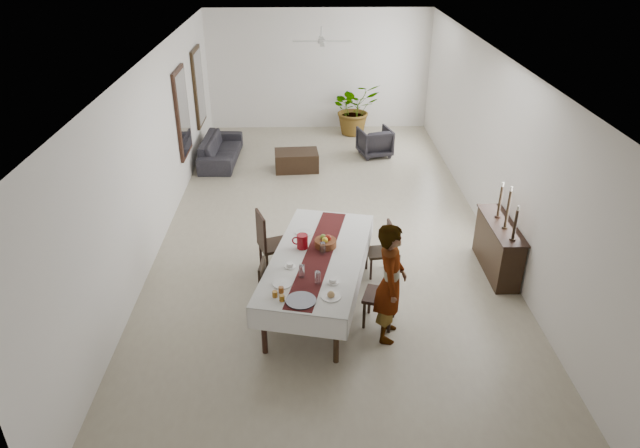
# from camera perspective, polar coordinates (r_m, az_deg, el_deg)

# --- Properties ---
(floor) EXTENTS (6.00, 12.00, 0.00)m
(floor) POSITION_cam_1_polar(r_m,az_deg,el_deg) (10.88, 0.57, -0.36)
(floor) COLOR #B0A68B
(floor) RESTS_ON ground
(ceiling) EXTENTS (6.00, 12.00, 0.02)m
(ceiling) POSITION_cam_1_polar(r_m,az_deg,el_deg) (9.77, 0.66, 16.37)
(ceiling) COLOR white
(ceiling) RESTS_ON wall_back
(wall_back) EXTENTS (6.00, 0.02, 3.20)m
(wall_back) POSITION_cam_1_polar(r_m,az_deg,el_deg) (15.97, -0.15, 15.15)
(wall_back) COLOR white
(wall_back) RESTS_ON floor
(wall_front) EXTENTS (6.00, 0.02, 3.20)m
(wall_front) POSITION_cam_1_polar(r_m,az_deg,el_deg) (5.07, 3.04, -17.08)
(wall_front) COLOR white
(wall_front) RESTS_ON floor
(wall_left) EXTENTS (0.02, 12.00, 3.20)m
(wall_left) POSITION_cam_1_polar(r_m,az_deg,el_deg) (10.55, -16.03, 7.12)
(wall_left) COLOR white
(wall_left) RESTS_ON floor
(wall_right) EXTENTS (0.02, 12.00, 3.20)m
(wall_right) POSITION_cam_1_polar(r_m,az_deg,el_deg) (10.74, 16.96, 7.36)
(wall_right) COLOR white
(wall_right) RESTS_ON floor
(dining_table_top) EXTENTS (1.66, 2.84, 0.06)m
(dining_table_top) POSITION_cam_1_polar(r_m,az_deg,el_deg) (8.40, -0.16, -3.38)
(dining_table_top) COLOR black
(dining_table_top) RESTS_ON table_leg_fl
(table_leg_fl) EXTENTS (0.09, 0.09, 0.78)m
(table_leg_fl) POSITION_cam_1_polar(r_m,az_deg,el_deg) (7.73, -5.62, -10.45)
(table_leg_fl) COLOR black
(table_leg_fl) RESTS_ON floor
(table_leg_fr) EXTENTS (0.09, 0.09, 0.78)m
(table_leg_fr) POSITION_cam_1_polar(r_m,az_deg,el_deg) (7.55, 1.64, -11.38)
(table_leg_fr) COLOR black
(table_leg_fr) RESTS_ON floor
(table_leg_bl) EXTENTS (0.09, 0.09, 0.78)m
(table_leg_bl) POSITION_cam_1_polar(r_m,az_deg,el_deg) (9.76, -1.53, -1.37)
(table_leg_bl) COLOR black
(table_leg_bl) RESTS_ON floor
(table_leg_br) EXTENTS (0.09, 0.09, 0.78)m
(table_leg_br) POSITION_cam_1_polar(r_m,az_deg,el_deg) (9.62, 4.16, -1.91)
(table_leg_br) COLOR black
(table_leg_br) RESTS_ON floor
(tablecloth_top) EXTENTS (1.89, 3.07, 0.01)m
(tablecloth_top) POSITION_cam_1_polar(r_m,az_deg,el_deg) (8.38, -0.16, -3.19)
(tablecloth_top) COLOR silver
(tablecloth_top) RESTS_ON dining_table_top
(tablecloth_drape_left) EXTENTS (0.63, 2.79, 0.33)m
(tablecloth_drape_left) POSITION_cam_1_polar(r_m,az_deg,el_deg) (8.59, -4.41, -3.66)
(tablecloth_drape_left) COLOR white
(tablecloth_drape_left) RESTS_ON dining_table_top
(tablecloth_drape_right) EXTENTS (0.63, 2.79, 0.33)m
(tablecloth_drape_right) POSITION_cam_1_polar(r_m,az_deg,el_deg) (8.38, 4.20, -4.56)
(tablecloth_drape_right) COLOR silver
(tablecloth_drape_right) RESTS_ON dining_table_top
(tablecloth_drape_near) EXTENTS (1.28, 0.29, 0.33)m
(tablecloth_drape_near) POSITION_cam_1_polar(r_m,az_deg,el_deg) (7.33, -2.36, -9.96)
(tablecloth_drape_near) COLOR white
(tablecloth_drape_near) RESTS_ON dining_table_top
(tablecloth_drape_far) EXTENTS (1.28, 0.29, 0.33)m
(tablecloth_drape_far) POSITION_cam_1_polar(r_m,az_deg,el_deg) (9.68, 1.48, 0.30)
(tablecloth_drape_far) COLOR silver
(tablecloth_drape_far) RESTS_ON dining_table_top
(table_runner) EXTENTS (0.98, 2.79, 0.00)m
(table_runner) POSITION_cam_1_polar(r_m,az_deg,el_deg) (8.37, -0.17, -3.14)
(table_runner) COLOR #541818
(table_runner) RESTS_ON tablecloth_top
(red_pitcher) EXTENTS (0.20, 0.20, 0.22)m
(red_pitcher) POSITION_cam_1_polar(r_m,az_deg,el_deg) (8.51, -1.78, -1.76)
(red_pitcher) COLOR maroon
(red_pitcher) RESTS_ON tablecloth_top
(pitcher_handle) EXTENTS (0.13, 0.05, 0.13)m
(pitcher_handle) POSITION_cam_1_polar(r_m,az_deg,el_deg) (8.53, -2.40, -1.70)
(pitcher_handle) COLOR maroon
(pitcher_handle) RESTS_ON red_pitcher
(wine_glass_near) EXTENTS (0.08, 0.08, 0.19)m
(wine_glass_near) POSITION_cam_1_polar(r_m,az_deg,el_deg) (7.71, -0.24, -5.38)
(wine_glass_near) COLOR silver
(wine_glass_near) RESTS_ON tablecloth_top
(wine_glass_mid) EXTENTS (0.08, 0.08, 0.19)m
(wine_glass_mid) POSITION_cam_1_polar(r_m,az_deg,el_deg) (7.84, -1.83, -4.75)
(wine_glass_mid) COLOR silver
(wine_glass_mid) RESTS_ON tablecloth_top
(wine_glass_far) EXTENTS (0.08, 0.08, 0.19)m
(wine_glass_far) POSITION_cam_1_polar(r_m,az_deg,el_deg) (8.36, 0.28, -2.45)
(wine_glass_far) COLOR silver
(wine_glass_far) RESTS_ON tablecloth_top
(teacup_right) EXTENTS (0.10, 0.10, 0.07)m
(teacup_right) POSITION_cam_1_polar(r_m,az_deg,el_deg) (7.75, 1.30, -5.69)
(teacup_right) COLOR silver
(teacup_right) RESTS_ON saucer_right
(saucer_right) EXTENTS (0.17, 0.17, 0.01)m
(saucer_right) POSITION_cam_1_polar(r_m,az_deg,el_deg) (7.77, 1.29, -5.85)
(saucer_right) COLOR white
(saucer_right) RESTS_ON tablecloth_top
(teacup_left) EXTENTS (0.10, 0.10, 0.07)m
(teacup_left) POSITION_cam_1_polar(r_m,az_deg,el_deg) (8.10, -3.01, -4.11)
(teacup_left) COLOR white
(teacup_left) RESTS_ON saucer_left
(saucer_left) EXTENTS (0.17, 0.17, 0.01)m
(saucer_left) POSITION_cam_1_polar(r_m,az_deg,el_deg) (8.11, -3.01, -4.27)
(saucer_left) COLOR white
(saucer_left) RESTS_ON tablecloth_top
(plate_near_right) EXTENTS (0.27, 0.27, 0.02)m
(plate_near_right) POSITION_cam_1_polar(r_m,az_deg,el_deg) (7.49, 1.10, -7.27)
(plate_near_right) COLOR silver
(plate_near_right) RESTS_ON tablecloth_top
(bread_near_right) EXTENTS (0.10, 0.10, 0.10)m
(bread_near_right) POSITION_cam_1_polar(r_m,az_deg,el_deg) (7.48, 1.11, -7.08)
(bread_near_right) COLOR tan
(bread_near_right) RESTS_ON plate_near_right
(plate_near_left) EXTENTS (0.27, 0.27, 0.02)m
(plate_near_left) POSITION_cam_1_polar(r_m,az_deg,el_deg) (7.75, -3.79, -5.98)
(plate_near_left) COLOR silver
(plate_near_left) RESTS_ON tablecloth_top
(plate_far_left) EXTENTS (0.27, 0.27, 0.02)m
(plate_far_left) POSITION_cam_1_polar(r_m,az_deg,el_deg) (8.95, -1.63, -0.89)
(plate_far_left) COLOR silver
(plate_far_left) RESTS_ON tablecloth_top
(serving_tray) EXTENTS (0.40, 0.40, 0.02)m
(serving_tray) POSITION_cam_1_polar(r_m,az_deg,el_deg) (7.42, -1.93, -7.66)
(serving_tray) COLOR #3D3D41
(serving_tray) RESTS_ON tablecloth_top
(jam_jar_a) EXTENTS (0.07, 0.07, 0.08)m
(jam_jar_a) POSITION_cam_1_polar(r_m,az_deg,el_deg) (7.43, -3.84, -7.39)
(jam_jar_a) COLOR #8C5A14
(jam_jar_a) RESTS_ON tablecloth_top
(jam_jar_b) EXTENTS (0.07, 0.07, 0.08)m
(jam_jar_b) POSITION_cam_1_polar(r_m,az_deg,el_deg) (7.50, -4.53, -7.00)
(jam_jar_b) COLOR #955D15
(jam_jar_b) RESTS_ON tablecloth_top
(jam_jar_c) EXTENTS (0.07, 0.07, 0.08)m
(jam_jar_c) POSITION_cam_1_polar(r_m,az_deg,el_deg) (7.58, -3.91, -6.58)
(jam_jar_c) COLOR brown
(jam_jar_c) RESTS_ON tablecloth_top
(fruit_basket) EXTENTS (0.33, 0.33, 0.11)m
(fruit_basket) POSITION_cam_1_polar(r_m,az_deg,el_deg) (8.57, 0.56, -1.93)
(fruit_basket) COLOR brown
(fruit_basket) RESTS_ON tablecloth_top
(fruit_red) EXTENTS (0.10, 0.10, 0.10)m
(fruit_red) POSITION_cam_1_polar(r_m,az_deg,el_deg) (8.54, 0.81, -1.39)
(fruit_red) COLOR #9E1D0F
(fruit_red) RESTS_ON fruit_basket
(fruit_green) EXTENTS (0.09, 0.09, 0.09)m
(fruit_green) POSITION_cam_1_polar(r_m,az_deg,el_deg) (8.57, 0.31, -1.31)
(fruit_green) COLOR olive
(fruit_green) RESTS_ON fruit_basket
(fruit_yellow) EXTENTS (0.09, 0.09, 0.09)m
(fruit_yellow) POSITION_cam_1_polar(r_m,az_deg,el_deg) (8.48, 0.49, -1.63)
(fruit_yellow) COLOR yellow
(fruit_yellow) RESTS_ON fruit_basket
(chair_right_near_seat) EXTENTS (0.56, 0.56, 0.05)m
(chair_right_near_seat) POSITION_cam_1_polar(r_m,az_deg,el_deg) (8.21, 6.02, -7.17)
(chair_right_near_seat) COLOR black
(chair_right_near_seat) RESTS_ON chair_right_near_leg_fl
(chair_right_near_leg_fl) EXTENTS (0.06, 0.06, 0.44)m
(chair_right_near_leg_fl) POSITION_cam_1_polar(r_m,az_deg,el_deg) (8.19, 6.96, -9.48)
(chair_right_near_leg_fl) COLOR black
(chair_right_near_leg_fl) RESTS_ON floor
(chair_right_near_leg_fr) EXTENTS (0.06, 0.06, 0.44)m
(chair_right_near_leg_fr) POSITION_cam_1_polar(r_m,az_deg,el_deg) (8.48, 7.40, -8.02)
(chair_right_near_leg_fr) COLOR black
(chair_right_near_leg_fr) RESTS_ON floor
(chair_right_near_leg_bl) EXTENTS (0.06, 0.06, 0.44)m
(chair_right_near_leg_bl) POSITION_cam_1_polar(r_m,az_deg,el_deg) (8.24, 4.43, -9.09)
(chair_right_near_leg_bl) COLOR black
(chair_right_near_leg_bl) RESTS_ON floor
(chair_right_near_leg_br) EXTENTS (0.06, 0.06, 0.44)m
(chair_right_near_leg_br) POSITION_cam_1_polar(r_m,az_deg,el_deg) (8.53, 4.96, -7.65)
(chair_right_near_leg_br) COLOR black
(chair_right_near_leg_br) RESTS_ON floor
(chair_right_near_back) EXTENTS (0.17, 0.44, 0.57)m
(chair_right_near_back) POSITION_cam_1_polar(r_m,az_deg,el_deg) (8.02, 7.56, -5.60)
(chair_right_near_back) COLOR black
(chair_right_near_back) RESTS_ON chair_right_near_seat
(chair_right_far_seat) EXTENTS (0.43, 0.43, 0.04)m
(chair_right_far_seat) POSITION_cam_1_polar(r_m,az_deg,el_deg) (9.35, 5.90, -2.83)
(chair_right_far_seat) COLOR black
(chair_right_far_seat) RESTS_ON chair_right_far_leg_fl
(chair_right_far_leg_fl) EXTENTS (0.04, 0.04, 0.38)m
(chair_right_far_leg_fl) POSITION_cam_1_polar(r_m,az_deg,el_deg) (9.37, 7.02, -4.37)
(chair_right_far_leg_fl) COLOR black
(chair_right_far_leg_fl) RESTS_ON floor
(chair_right_far_leg_fr) EXTENTS (0.04, 0.04, 0.38)m
(chair_right_far_leg_fr) POSITION_cam_1_polar(r_m,az_deg,el_deg) (9.62, 6.53, -3.37)
(chair_right_far_leg_fr) COLOR black
(chair_right_far_leg_fr) RESTS_ON floor
(chair_right_far_leg_bl) EXTENTS (0.04, 0.04, 0.38)m
(chair_right_far_leg_bl) POSITION_cam_1_polar(r_m,az_deg,el_deg) (9.29, 5.12, -4.55)
(chair_right_far_leg_bl) COLOR black
(chair_right_far_leg_bl) RESTS_ON floor
(chair_right_far_leg_br) EXTENTS (0.04, 0.04, 0.38)m
(chair_right_far_leg_br) POSITION_cam_1_polar(r_m,az_deg,el_deg) (9.55, 4.69, -3.53)
(chair_right_far_leg_br) COLOR black
(chair_right_far_leg_br) RESTS_ON floor
(chair_right_far_back) EXTENTS (0.08, 0.39, 0.49)m
(chair_right_far_back) POSITION_cam_1_polar(r_m,az_deg,el_deg) (9.26, 7.04, -1.34)
(chair_right_far_back) COLOR black
(chair_right_far_back) RESTS_ON chair_right_far_seat
(chair_left_near_seat) EXTENTS (0.45, 0.45, 0.05)m
(chair_left_near_seat) POSITION_cam_1_polar(r_m,az_deg,el_deg) (8.29, -4.44, -7.09)
(chair_left_near_seat) COLOR black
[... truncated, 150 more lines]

